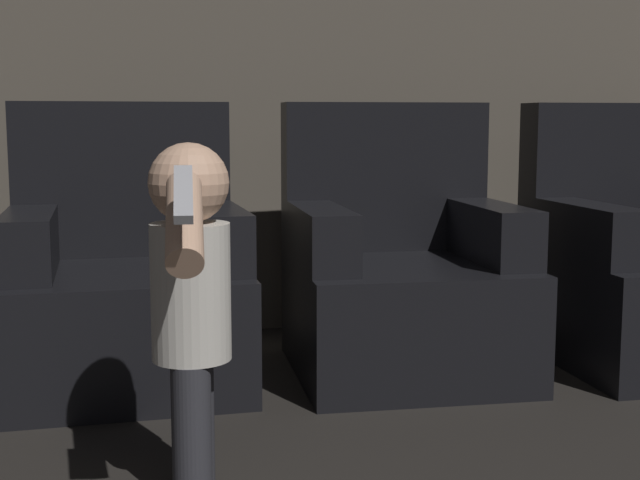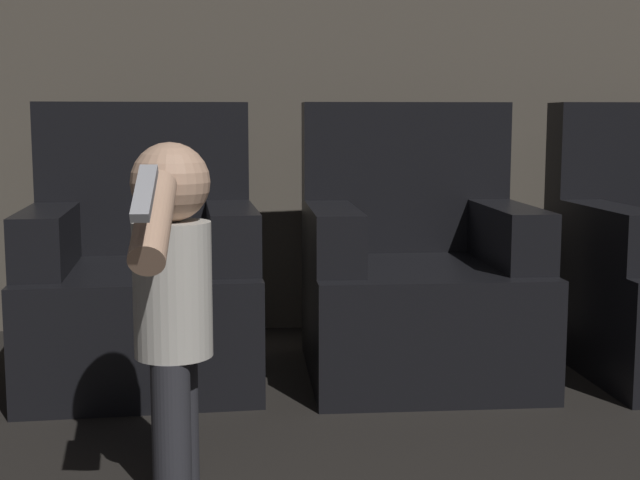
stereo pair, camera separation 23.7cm
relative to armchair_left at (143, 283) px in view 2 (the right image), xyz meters
name	(u,v)px [view 2 (the right image)]	position (x,y,z in m)	size (l,w,h in m)	color
wall_back	(323,23)	(0.67, 0.71, 0.97)	(8.40, 0.05, 2.60)	#51493F
armchair_left	(143,283)	(0.00, 0.00, 0.00)	(0.85, 0.87, 0.96)	black
armchair_middle	(416,281)	(0.97, 0.00, 0.00)	(0.80, 0.82, 0.96)	black
person_toddler	(172,290)	(0.22, -1.03, 0.17)	(0.19, 0.58, 0.85)	#28282D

